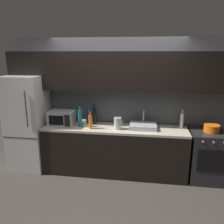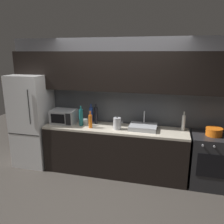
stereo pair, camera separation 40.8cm
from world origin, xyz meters
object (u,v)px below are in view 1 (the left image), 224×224
wine_bottle_white (182,120)px  wine_bottle_teal (80,118)px  cooking_pot (212,128)px  mug_clear (84,122)px  wine_bottle_orange (90,122)px  refrigerator (28,123)px  microwave (62,118)px  kettle (118,123)px  oven_range (206,156)px  wine_bottle_blue (89,115)px  wine_bottle_dark (95,116)px

wine_bottle_white → wine_bottle_teal: 1.85m
cooking_pot → wine_bottle_teal: bearing=-179.1°
mug_clear → cooking_pot: size_ratio=0.38×
wine_bottle_white → wine_bottle_orange: wine_bottle_white is taller
refrigerator → wine_bottle_teal: (1.06, -0.04, 0.15)m
refrigerator → microwave: refrigerator is taller
microwave → wine_bottle_white: wine_bottle_white is taller
wine_bottle_orange → cooking_pot: wine_bottle_orange is taller
microwave → kettle: 1.08m
cooking_pot → kettle: bearing=-177.2°
refrigerator → wine_bottle_teal: 1.07m
oven_range → wine_bottle_teal: (-2.29, -0.04, 0.61)m
kettle → wine_bottle_blue: 0.65m
wine_bottle_orange → wine_bottle_teal: (-0.21, 0.08, 0.03)m
wine_bottle_teal → mug_clear: size_ratio=3.73×
oven_range → wine_bottle_dark: size_ratio=2.33×
wine_bottle_dark → cooking_pot: (2.09, -0.15, -0.10)m
wine_bottle_dark → mug_clear: size_ratio=3.83×
wine_bottle_dark → wine_bottle_orange: 0.27m
refrigerator → cooking_pot: refrigerator is taller
wine_bottle_dark → oven_range: bearing=-4.3°
wine_bottle_teal → wine_bottle_white: bearing=5.8°
wine_bottle_blue → mug_clear: bearing=-118.5°
cooking_pot → microwave: bearing=179.6°
microwave → kettle: bearing=-5.2°
kettle → refrigerator: bearing=177.4°
wine_bottle_dark → wine_bottle_white: (1.61, -0.00, -0.02)m
kettle → wine_bottle_orange: bearing=-175.3°
oven_range → wine_bottle_blue: wine_bottle_blue is taller
wine_bottle_orange → mug_clear: wine_bottle_orange is taller
wine_bottle_white → oven_range: bearing=-18.7°
oven_range → microwave: bearing=179.6°
kettle → mug_clear: (-0.65, 0.15, -0.06)m
wine_bottle_teal → mug_clear: (0.05, 0.11, -0.11)m
wine_bottle_blue → wine_bottle_teal: size_ratio=0.98×
microwave → wine_bottle_white: (2.22, 0.13, 0.01)m
microwave → cooking_pot: bearing=-0.4°
kettle → cooking_pot: (1.62, 0.08, -0.04)m
kettle → wine_bottle_white: (1.14, 0.23, 0.03)m
oven_range → mug_clear: (-2.24, 0.07, 0.50)m
refrigerator → microwave: size_ratio=3.96×
wine_bottle_white → wine_bottle_orange: bearing=-170.6°
wine_bottle_blue → wine_bottle_orange: wine_bottle_blue is taller
refrigerator → kettle: 1.76m
wine_bottle_orange → cooking_pot: 2.11m
refrigerator → wine_bottle_white: size_ratio=5.35×
microwave → wine_bottle_blue: wine_bottle_blue is taller
wine_bottle_teal → mug_clear: wine_bottle_teal is taller
wine_bottle_dark → wine_bottle_orange: wine_bottle_dark is taller
oven_range → mug_clear: mug_clear is taller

